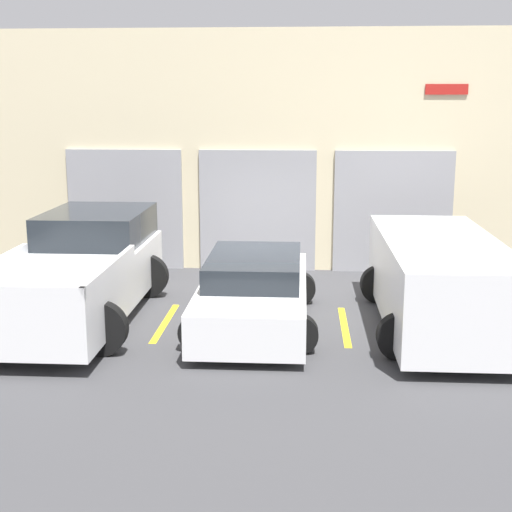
% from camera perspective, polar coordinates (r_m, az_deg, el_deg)
% --- Properties ---
extents(ground_plane, '(28.00, 28.00, 0.00)m').
position_cam_1_polar(ground_plane, '(13.39, 0.18, -4.03)').
color(ground_plane, '#3D3D3F').
extents(shophouse_building, '(13.95, 0.68, 5.30)m').
position_cam_1_polar(shophouse_building, '(16.17, 0.89, 8.19)').
color(shophouse_building, beige).
rests_on(shophouse_building, ground).
extents(pickup_truck, '(2.60, 5.30, 1.73)m').
position_cam_1_polar(pickup_truck, '(12.93, -13.89, -1.20)').
color(pickup_truck, white).
rests_on(pickup_truck, ground).
extents(sedan_white, '(2.15, 4.38, 1.20)m').
position_cam_1_polar(sedan_white, '(12.18, -0.15, -2.89)').
color(sedan_white, white).
rests_on(sedan_white, ground).
extents(sedan_side, '(2.35, 4.95, 1.54)m').
position_cam_1_polar(sedan_side, '(12.28, 14.42, -1.88)').
color(sedan_side, white).
rests_on(sedan_side, ground).
extents(parking_stripe_left, '(0.12, 2.20, 0.01)m').
position_cam_1_polar(parking_stripe_left, '(12.51, -7.27, -5.30)').
color(parking_stripe_left, gold).
rests_on(parking_stripe_left, ground).
extents(parking_stripe_centre, '(0.12, 2.20, 0.01)m').
position_cam_1_polar(parking_stripe_centre, '(12.31, 7.09, -5.59)').
color(parking_stripe_centre, gold).
rests_on(parking_stripe_centre, ground).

